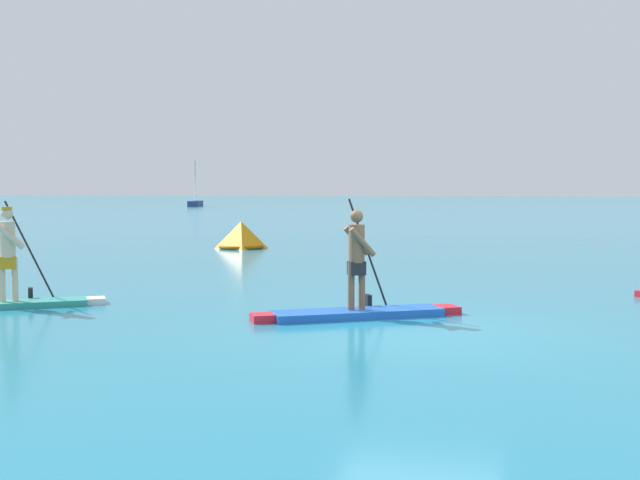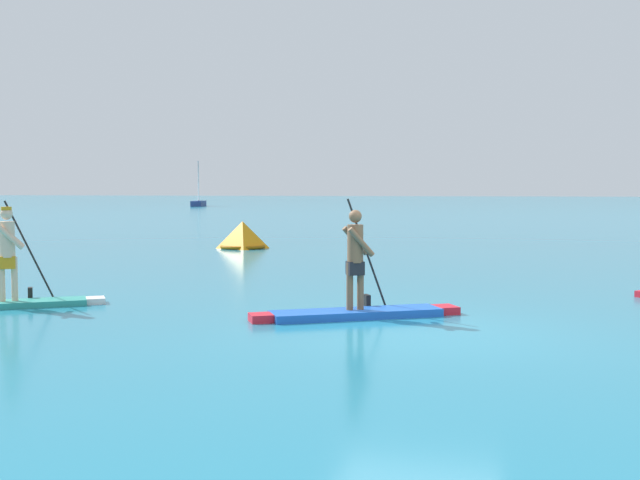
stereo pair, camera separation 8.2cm
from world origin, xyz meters
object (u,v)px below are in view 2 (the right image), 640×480
Objects in this scene: paddleboarder_near_left at (9,286)px; race_marker_buoy at (243,237)px; sailboat_left_horizon at (199,200)px; paddleboarder_mid_center at (357,298)px.

race_marker_buoy is at bearing 59.56° from paddleboarder_near_left.
race_marker_buoy is 69.27m from sailboat_left_horizon.
paddleboarder_mid_center is 84.53m from sailboat_left_horizon.
paddleboarder_mid_center reaches higher than race_marker_buoy.
race_marker_buoy is at bearing 86.89° from paddleboarder_mid_center.
sailboat_left_horizon reaches higher than paddleboarder_near_left.
paddleboarder_mid_center is at bearing -62.38° from race_marker_buoy.
sailboat_left_horizon reaches higher than paddleboarder_mid_center.
paddleboarder_mid_center is at bearing 9.57° from sailboat_left_horizon.
sailboat_left_horizon is at bearing 77.45° from paddleboarder_near_left.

